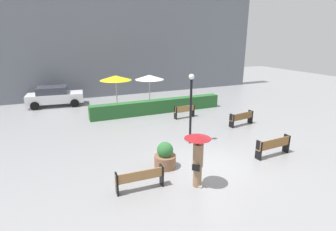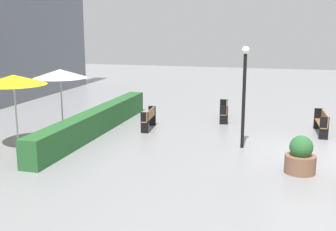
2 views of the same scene
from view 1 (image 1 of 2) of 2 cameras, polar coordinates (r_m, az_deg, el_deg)
name	(u,v)px [view 1 (image 1 of 2)]	position (r m, az deg, el deg)	size (l,w,h in m)	color
ground_plane	(211,164)	(11.91, 9.38, -10.26)	(60.00, 60.00, 0.00)	gray
bench_near_right	(274,145)	(13.18, 21.99, -6.04)	(1.91, 0.44, 0.89)	olive
bench_back_row	(185,110)	(17.93, 3.64, 1.10)	(1.54, 0.44, 0.87)	#9E7242
bench_far_right	(242,118)	(17.01, 15.73, -0.48)	(1.79, 0.60, 0.85)	brown
bench_near_left	(140,178)	(9.76, -6.08, -13.33)	(1.80, 0.37, 0.81)	#9E7242
pedestrian_with_umbrella	(198,153)	(9.58, 6.48, -8.12)	(0.97, 0.97, 2.10)	#8C6B4C
planter_pot	(165,157)	(11.25, -0.64, -8.92)	(0.92, 0.92, 1.14)	brown
lamp_post	(191,101)	(13.21, 5.00, 3.06)	(0.28, 0.28, 3.63)	black
patio_umbrella_yellow	(116,78)	(19.79, -11.29, 8.00)	(2.32, 2.32, 2.63)	silver
patio_umbrella_white	(149,77)	(20.05, -4.05, 8.28)	(2.17, 2.17, 2.59)	silver
hedge_strip	(158,106)	(19.11, -2.17, 2.01)	(9.74, 0.70, 0.97)	#28602D
building_facade	(120,43)	(25.53, -10.36, 15.19)	(28.00, 1.20, 9.51)	slate
parked_car	(55,96)	(22.82, -23.40, 3.93)	(4.34, 2.28, 1.57)	silver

